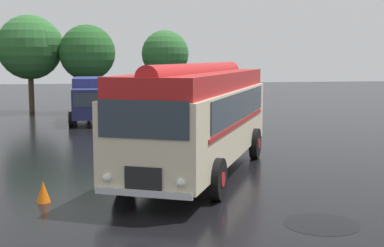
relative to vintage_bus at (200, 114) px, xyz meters
name	(u,v)px	position (x,y,z in m)	size (l,w,h in m)	color
ground_plane	(174,170)	(-0.76, 0.50, -1.89)	(120.00, 120.00, 0.00)	black
vintage_bus	(200,114)	(0.00, 0.00, 0.00)	(6.61, 10.14, 3.49)	beige
car_near_left	(138,106)	(-0.90, 14.88, -1.05)	(2.38, 4.39, 1.66)	#4C5156
car_mid_left	(182,104)	(1.86, 15.67, -1.05)	(2.42, 4.41, 1.66)	black
box_van	(91,98)	(-3.56, 14.58, -0.53)	(2.37, 5.79, 2.50)	navy
tree_left_of_centre	(32,47)	(-7.43, 20.69, 2.48)	(4.36, 4.28, 6.48)	#4C3823
tree_centre	(88,53)	(-3.77, 19.87, 2.06)	(3.70, 3.70, 5.83)	#4C3823
tree_right_of_centre	(166,55)	(1.63, 21.62, 1.95)	(3.35, 3.35, 5.60)	#4C3823
traffic_cone	(43,192)	(-4.59, -2.79, -1.62)	(0.36, 0.36, 0.55)	orange
puddle_patch	(321,224)	(1.64, -5.70, -1.89)	(1.68, 1.68, 0.01)	black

